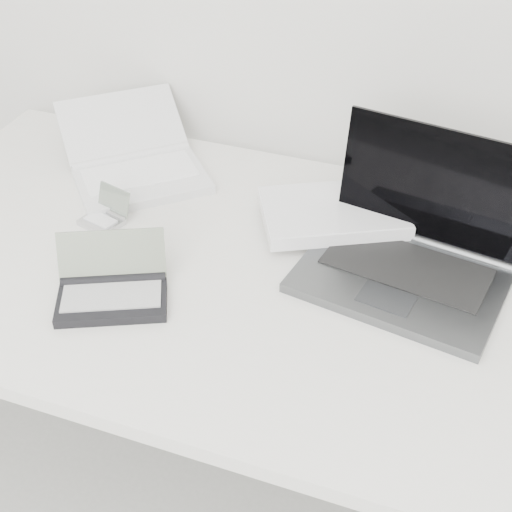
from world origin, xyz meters
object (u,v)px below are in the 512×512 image
(laptop_large, at_px, (380,237))
(palmtop_charcoal, at_px, (112,289))
(desk, at_px, (279,292))
(netbook_open_white, at_px, (136,164))

(laptop_large, xyz_separation_m, palmtop_charcoal, (-0.40, -0.28, -0.02))
(desk, height_order, palmtop_charcoal, palmtop_charcoal)
(desk, bearing_deg, palmtop_charcoal, -146.54)
(desk, relative_size, palmtop_charcoal, 7.03)
(desk, height_order, laptop_large, laptop_large)
(palmtop_charcoal, bearing_deg, desk, 8.55)
(laptop_large, bearing_deg, netbook_open_white, 179.23)
(desk, bearing_deg, laptop_large, 36.53)
(netbook_open_white, xyz_separation_m, palmtop_charcoal, (0.15, -0.38, -0.00))
(netbook_open_white, height_order, palmtop_charcoal, netbook_open_white)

